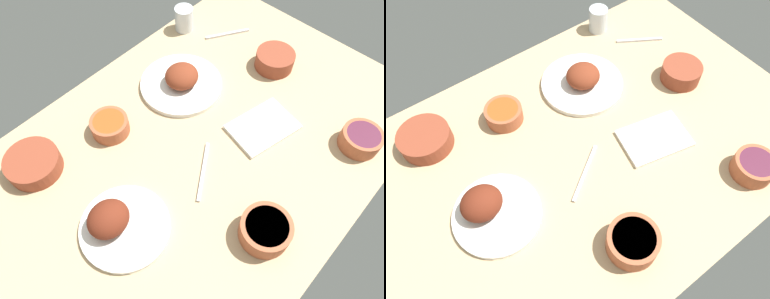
# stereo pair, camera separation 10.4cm
# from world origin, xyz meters

# --- Properties ---
(dining_table) EXTENTS (1.40, 0.90, 0.04)m
(dining_table) POSITION_xyz_m (0.00, 0.00, 0.02)
(dining_table) COLOR tan
(dining_table) RESTS_ON ground
(plate_center_main) EXTENTS (0.23, 0.23, 0.09)m
(plate_center_main) POSITION_xyz_m (-0.29, -0.02, 0.07)
(plate_center_main) COLOR silver
(plate_center_main) RESTS_ON dining_table
(plate_near_viewer) EXTENTS (0.26, 0.26, 0.08)m
(plate_near_viewer) POSITION_xyz_m (0.17, 0.20, 0.06)
(plate_near_viewer) COLOR silver
(plate_near_viewer) RESTS_ON dining_table
(bowl_onions) EXTENTS (0.12, 0.12, 0.05)m
(bowl_onions) POSITION_xyz_m (0.35, -0.33, 0.07)
(bowl_onions) COLOR #A35133
(bowl_onions) RESTS_ON dining_table
(bowl_soup) EXTENTS (0.11, 0.11, 0.05)m
(bowl_soup) POSITION_xyz_m (-0.10, 0.23, 0.07)
(bowl_soup) COLOR #A35133
(bowl_soup) RESTS_ON dining_table
(bowl_pasta) EXTENTS (0.13, 0.13, 0.06)m
(bowl_pasta) POSITION_xyz_m (0.44, 0.03, 0.07)
(bowl_pasta) COLOR brown
(bowl_pasta) RESTS_ON dining_table
(bowl_sauce) EXTENTS (0.15, 0.15, 0.05)m
(bowl_sauce) POSITION_xyz_m (-0.33, 0.29, 0.07)
(bowl_sauce) COLOR brown
(bowl_sauce) RESTS_ON dining_table
(bowl_potatoes) EXTENTS (0.13, 0.13, 0.06)m
(bowl_potatoes) POSITION_xyz_m (-0.06, -0.30, 0.07)
(bowl_potatoes) COLOR #A35133
(bowl_potatoes) RESTS_ON dining_table
(water_tumbler) EXTENTS (0.07, 0.07, 0.09)m
(water_tumbler) POSITION_xyz_m (0.38, 0.39, 0.08)
(water_tumbler) COLOR silver
(water_tumbler) RESTS_ON dining_table
(folded_napkin) EXTENTS (0.22, 0.18, 0.01)m
(folded_napkin) POSITION_xyz_m (0.21, -0.10, 0.05)
(folded_napkin) COLOR white
(folded_napkin) RESTS_ON dining_table
(fork_loose) EXTENTS (0.16, 0.11, 0.01)m
(fork_loose) POSITION_xyz_m (-0.02, -0.06, 0.04)
(fork_loose) COLOR silver
(fork_loose) RESTS_ON dining_table
(spoon_loose) EXTENTS (0.14, 0.09, 0.01)m
(spoon_loose) POSITION_xyz_m (0.46, 0.25, 0.04)
(spoon_loose) COLOR silver
(spoon_loose) RESTS_ON dining_table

